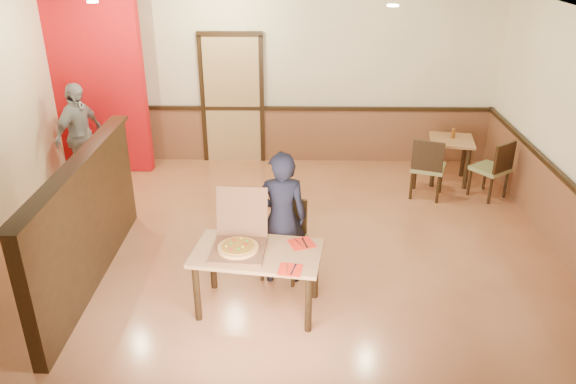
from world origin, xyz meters
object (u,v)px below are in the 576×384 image
object	(u,v)px
diner_chair	(285,235)
side_table	(450,150)
pizza_box	(239,243)
diner	(281,218)
main_table	(257,260)
passerby	(80,135)
side_chair_right	(494,167)
condiment	(453,133)
side_chair_left	(428,166)

from	to	relation	value
diner_chair	side_table	xyz separation A→B (m)	(2.49, 2.63, 0.04)
side_table	pizza_box	world-z (taller)	pizza_box
diner_chair	diner	distance (m)	0.32
side_table	main_table	bearing A→B (deg)	-129.64
diner	passerby	world-z (taller)	passerby
main_table	diner_chair	bearing A→B (deg)	77.23
main_table	side_chair_right	world-z (taller)	side_chair_right
diner_chair	side_chair_right	xyz separation A→B (m)	(2.98, 2.03, -0.00)
side_chair_right	diner_chair	bearing A→B (deg)	-2.10
condiment	pizza_box	bearing A→B (deg)	-131.52
main_table	diner	world-z (taller)	diner
side_chair_left	pizza_box	world-z (taller)	pizza_box
main_table	side_chair_right	bearing A→B (deg)	48.10
diner	passerby	size ratio (longest dim) A/B	0.97
diner_chair	side_chair_left	xyz separation A→B (m)	(2.02, 2.02, 0.02)
diner_chair	side_table	distance (m)	3.62
side_chair_right	passerby	world-z (taller)	passerby
diner_chair	side_table	size ratio (longest dim) A/B	1.20
side_chair_right	side_chair_left	bearing A→B (deg)	-35.67
pizza_box	side_table	bearing A→B (deg)	51.64
diner_chair	condiment	distance (m)	3.69
side_chair_right	condiment	bearing A→B (deg)	-91.36
main_table	pizza_box	xyz separation A→B (m)	(-0.18, 0.03, 0.18)
side_chair_left	passerby	size ratio (longest dim) A/B	0.58
side_chair_left	diner	distance (m)	2.99
side_chair_right	pizza_box	world-z (taller)	pizza_box
side_table	pizza_box	xyz separation A→B (m)	(-2.93, -3.29, 0.23)
main_table	side_chair_right	size ratio (longest dim) A/B	1.54
side_chair_right	side_table	xyz separation A→B (m)	(-0.49, 0.60, 0.04)
diner	pizza_box	xyz separation A→B (m)	(-0.41, -0.51, -0.01)
diner	main_table	bearing A→B (deg)	62.50
diner	pizza_box	size ratio (longest dim) A/B	2.37
diner_chair	side_chair_right	size ratio (longest dim) A/B	1.01
passerby	pizza_box	world-z (taller)	passerby
pizza_box	passerby	bearing A→B (deg)	134.70
side_chair_right	side_table	distance (m)	0.78
side_table	passerby	world-z (taller)	passerby
diner_chair	condiment	xyz separation A→B (m)	(2.52, 2.69, 0.28)
diner	side_table	bearing A→B (deg)	-136.93
side_chair_left	pizza_box	distance (m)	3.64
main_table	pizza_box	distance (m)	0.26
main_table	side_table	distance (m)	4.31
side_table	side_chair_right	bearing A→B (deg)	-50.96
passerby	diner_chair	bearing A→B (deg)	-105.58
side_table	passerby	xyz separation A→B (m)	(-5.63, -0.22, 0.27)
diner	condiment	distance (m)	3.81
side_chair_left	diner	world-z (taller)	diner
side_table	pizza_box	distance (m)	4.41
condiment	main_table	bearing A→B (deg)	-129.45
side_chair_right	diner	distance (m)	3.72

